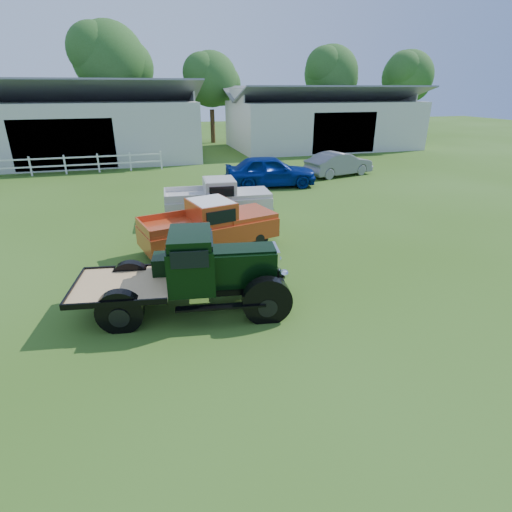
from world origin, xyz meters
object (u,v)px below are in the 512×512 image
object	(u,v)px
vintage_flatbed	(188,272)
misc_car_grey	(339,164)
white_pickup	(218,200)
red_pickup	(209,225)
misc_car_blue	(270,171)

from	to	relation	value
vintage_flatbed	misc_car_grey	bearing A→B (deg)	60.06
misc_car_grey	vintage_flatbed	bearing A→B (deg)	126.64
vintage_flatbed	white_pickup	distance (m)	7.47
red_pickup	misc_car_blue	distance (m)	9.73
red_pickup	vintage_flatbed	bearing A→B (deg)	-121.08
red_pickup	misc_car_blue	xyz separation A→B (m)	(4.92, 8.40, -0.00)
vintage_flatbed	misc_car_blue	distance (m)	13.70
white_pickup	misc_car_blue	xyz separation A→B (m)	(3.98, 5.10, 0.03)
misc_car_blue	red_pickup	bearing A→B (deg)	156.67
vintage_flatbed	red_pickup	xyz separation A→B (m)	(1.20, 3.86, -0.15)
vintage_flatbed	misc_car_grey	xyz separation A→B (m)	(11.17, 13.87, -0.28)
vintage_flatbed	white_pickup	world-z (taller)	vintage_flatbed
red_pickup	white_pickup	distance (m)	3.43
white_pickup	misc_car_blue	size ratio (longest dim) A/B	0.90
misc_car_grey	white_pickup	bearing A→B (deg)	112.13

